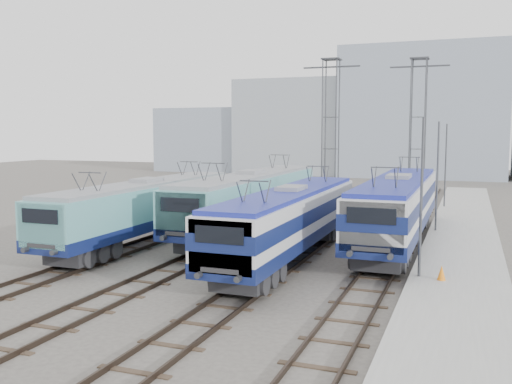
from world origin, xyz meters
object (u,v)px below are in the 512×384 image
object	(u,v)px
locomotive_far_left	(145,206)
safety_cone	(442,273)
locomotive_center_left	(250,198)
mast_mid	(437,179)
mast_rear	(445,167)
catenary_tower_east	(418,128)
locomotive_far_right	(398,204)
locomotive_center_right	(290,217)
catenary_tower_west	(331,128)
mast_front	(421,201)

from	to	relation	value
locomotive_far_left	safety_cone	world-z (taller)	locomotive_far_left
locomotive_center_left	mast_mid	distance (m)	11.58
mast_mid	mast_rear	xyz separation A→B (m)	(0.00, 12.00, 0.00)
locomotive_center_left	catenary_tower_east	xyz separation A→B (m)	(8.75, 13.88, 4.33)
locomotive_far_right	safety_cone	distance (m)	8.78
locomotive_center_right	catenary_tower_east	distance (m)	20.89
catenary_tower_west	catenary_tower_east	distance (m)	6.80
safety_cone	mast_rear	bearing A→B (deg)	92.16
locomotive_far_right	catenary_tower_west	world-z (taller)	catenary_tower_west
locomotive_far_left	catenary_tower_east	distance (m)	23.35
mast_front	mast_mid	bearing A→B (deg)	90.00
mast_rear	locomotive_center_right	bearing A→B (deg)	-106.12
locomotive_far_right	catenary_tower_east	distance (m)	14.81
catenary_tower_east	locomotive_far_left	bearing A→B (deg)	-125.33
mast_rear	catenary_tower_east	bearing A→B (deg)	-136.40
catenary_tower_west	mast_rear	size ratio (longest dim) A/B	1.71
locomotive_far_right	mast_mid	distance (m)	4.71
locomotive_far_right	locomotive_center_right	bearing A→B (deg)	-127.85
locomotive_far_right	mast_front	size ratio (longest dim) A/B	2.66
catenary_tower_east	locomotive_far_right	bearing A→B (deg)	-88.99
locomotive_center_left	locomotive_far_left	bearing A→B (deg)	-133.05
catenary_tower_east	mast_rear	distance (m)	4.28
mast_mid	mast_rear	size ratio (longest dim) A/B	1.00
locomotive_center_right	safety_cone	xyz separation A→B (m)	(7.27, -2.35, -1.60)
catenary_tower_west	locomotive_far_right	bearing A→B (deg)	-61.00
safety_cone	locomotive_far_left	bearing A→B (deg)	167.42
locomotive_center_left	locomotive_far_right	distance (m)	9.01
locomotive_center_left	locomotive_center_right	world-z (taller)	locomotive_center_left
locomotive_far_left	locomotive_center_right	distance (m)	9.09
locomotive_far_right	mast_rear	xyz separation A→B (m)	(1.85, 16.18, 1.13)
locomotive_center_right	catenary_tower_west	bearing A→B (deg)	97.14
mast_rear	safety_cone	xyz separation A→B (m)	(0.92, -24.33, -2.89)
catenary_tower_east	mast_mid	distance (m)	10.69
locomotive_far_left	locomotive_far_right	xyz separation A→B (m)	(13.50, 4.52, 0.20)
locomotive_center_right	mast_rear	bearing A→B (deg)	73.88
mast_mid	safety_cone	distance (m)	12.69
catenary_tower_east	safety_cone	size ratio (longest dim) A/B	19.57
mast_mid	mast_rear	distance (m)	12.00
catenary_tower_east	locomotive_center_left	bearing A→B (deg)	-122.23
locomotive_center_right	mast_rear	world-z (taller)	mast_rear
catenary_tower_west	mast_front	distance (m)	22.00
catenary_tower_east	mast_front	distance (m)	22.32
mast_front	mast_rear	bearing A→B (deg)	90.00
locomotive_center_right	catenary_tower_west	xyz separation A→B (m)	(-2.25, 17.97, 4.43)
locomotive_center_left	catenary_tower_east	size ratio (longest dim) A/B	1.55
locomotive_center_right	mast_front	bearing A→B (deg)	-17.72
mast_mid	locomotive_far_left	bearing A→B (deg)	-150.47
mast_front	safety_cone	bearing A→B (deg)	-19.55
catenary_tower_west	mast_front	size ratio (longest dim) A/B	1.71
catenary_tower_west	mast_front	world-z (taller)	catenary_tower_west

